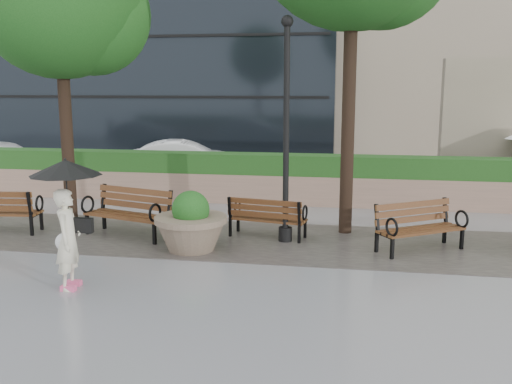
% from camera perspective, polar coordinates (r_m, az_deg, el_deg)
% --- Properties ---
extents(ground, '(100.00, 100.00, 0.00)m').
position_cam_1_polar(ground, '(9.12, -2.84, -9.84)').
color(ground, gray).
rests_on(ground, ground).
extents(cobble_strip, '(28.00, 3.20, 0.01)m').
position_cam_1_polar(cobble_strip, '(11.93, 0.32, -4.88)').
color(cobble_strip, '#383330').
rests_on(cobble_strip, ground).
extents(hedge_wall, '(24.00, 0.80, 1.35)m').
position_cam_1_polar(hedge_wall, '(15.66, 2.73, 1.29)').
color(hedge_wall, tan).
rests_on(hedge_wall, ground).
extents(asphalt_street, '(40.00, 7.00, 0.00)m').
position_cam_1_polar(asphalt_street, '(19.69, 4.16, 1.23)').
color(asphalt_street, black).
rests_on(asphalt_street, ground).
extents(bench_1, '(2.03, 1.29, 1.02)m').
position_cam_1_polar(bench_1, '(12.49, -12.67, -3.01)').
color(bench_1, brown).
rests_on(bench_1, ground).
extents(bench_2, '(1.70, 0.93, 0.87)m').
position_cam_1_polar(bench_2, '(12.12, 1.15, -3.39)').
color(bench_2, brown).
rests_on(bench_2, ground).
extents(bench_3, '(1.84, 1.54, 0.94)m').
position_cam_1_polar(bench_3, '(11.59, 16.04, -4.35)').
color(bench_3, brown).
rests_on(bench_3, ground).
extents(planter_left, '(1.42, 1.42, 1.19)m').
position_cam_1_polar(planter_left, '(11.20, -6.51, -3.53)').
color(planter_left, '#7F6B56').
rests_on(planter_left, ground).
extents(lamppost, '(0.28, 0.28, 4.53)m').
position_cam_1_polar(lamppost, '(11.53, 3.03, 4.74)').
color(lamppost, black).
rests_on(lamppost, ground).
extents(car_left, '(4.32, 2.29, 1.19)m').
position_cam_1_polar(car_left, '(22.43, -23.93, 3.02)').
color(car_left, white).
rests_on(car_left, ground).
extents(car_right, '(4.35, 2.29, 1.36)m').
position_cam_1_polar(car_right, '(19.58, -7.12, 3.13)').
color(car_right, white).
rests_on(car_right, ground).
extents(pedestrian, '(1.12, 1.12, 2.05)m').
position_cam_1_polar(pedestrian, '(9.39, -18.34, -1.84)').
color(pedestrian, '#EFE9C9').
rests_on(pedestrian, ground).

